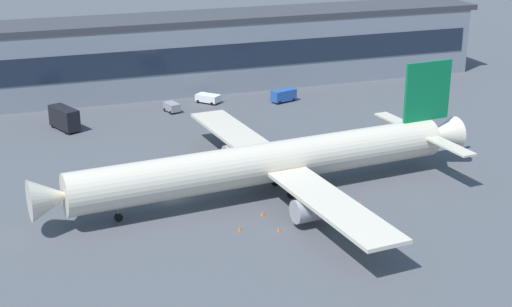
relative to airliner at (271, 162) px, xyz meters
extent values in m
plane|color=#4C4F54|center=(-13.93, 3.19, -4.88)|extent=(600.00, 600.00, 0.00)
cube|color=gray|center=(-13.93, 61.84, 2.47)|extent=(167.59, 14.70, 14.70)
cube|color=#38383D|center=(-13.93, 61.84, 10.42)|extent=(170.94, 14.99, 1.20)
cube|color=#192333|center=(-13.93, 54.44, 3.20)|extent=(164.24, 0.16, 5.29)
cylinder|color=beige|center=(-0.92, -0.08, 0.02)|extent=(57.17, 10.76, 5.79)
cone|color=beige|center=(-30.98, -2.73, 0.02)|extent=(5.67, 5.94, 5.50)
cone|color=beige|center=(29.43, 2.60, 0.02)|extent=(6.80, 5.75, 5.21)
cube|color=#0C723F|center=(26.42, 2.33, 7.55)|extent=(8.12, 1.21, 9.26)
cube|color=beige|center=(26.48, -4.06, 0.89)|extent=(3.31, 10.59, 0.30)
cube|color=beige|center=(25.36, 8.63, 0.89)|extent=(3.31, 10.59, 0.30)
cube|color=beige|center=(2.45, -15.54, -0.56)|extent=(8.23, 26.03, 0.50)
cube|color=beige|center=(-0.30, 15.73, -0.56)|extent=(8.23, 26.03, 0.50)
cylinder|color=#99999E|center=(1.12, -11.80, -2.55)|extent=(5.04, 3.59, 3.18)
cylinder|color=#99999E|center=(-0.96, 11.81, -2.55)|extent=(5.04, 3.59, 3.18)
cylinder|color=black|center=(-22.45, -1.98, -4.33)|extent=(1.14, 0.59, 1.10)
cylinder|color=slate|center=(-22.45, -1.98, -3.05)|extent=(0.24, 0.24, 2.01)
cylinder|color=black|center=(2.15, -2.43, -4.33)|extent=(1.14, 0.59, 1.10)
cylinder|color=slate|center=(2.15, -2.43, -3.05)|extent=(0.24, 0.24, 2.01)
cylinder|color=black|center=(1.69, 2.76, -4.33)|extent=(1.14, 0.59, 1.10)
cylinder|color=slate|center=(1.69, 2.76, -3.05)|extent=(0.24, 0.24, 2.01)
cube|color=#2651A5|center=(19.59, 44.78, -3.43)|extent=(5.62, 3.63, 2.20)
cube|color=black|center=(20.96, 45.20, -2.99)|extent=(2.33, 2.47, 0.55)
cylinder|color=black|center=(21.04, 46.26, -4.53)|extent=(0.76, 0.49, 0.70)
cylinder|color=black|center=(21.62, 44.37, -4.53)|extent=(0.76, 0.49, 0.70)
cylinder|color=black|center=(17.56, 45.19, -4.53)|extent=(0.76, 0.49, 0.70)
cylinder|color=black|center=(18.14, 43.30, -4.53)|extent=(0.76, 0.49, 0.70)
cube|color=black|center=(-24.83, 40.85, -2.63)|extent=(5.10, 7.65, 3.80)
cube|color=black|center=(-24.09, 39.01, -1.87)|extent=(3.16, 3.23, 0.95)
cylinder|color=black|center=(-22.81, 38.95, -4.53)|extent=(0.54, 0.76, 0.70)
cylinder|color=black|center=(-24.98, 38.08, -4.53)|extent=(0.54, 0.76, 0.70)
cylinder|color=black|center=(-24.69, 43.63, -4.53)|extent=(0.54, 0.76, 0.70)
cylinder|color=black|center=(-26.86, 42.75, -4.53)|extent=(0.54, 0.76, 0.70)
cube|color=gray|center=(-3.82, 45.26, -3.78)|extent=(2.82, 3.98, 1.50)
cube|color=black|center=(-4.06, 46.22, -3.48)|extent=(2.09, 1.67, 0.38)
cylinder|color=black|center=(-5.00, 46.26, -4.53)|extent=(0.46, 0.75, 0.70)
cylinder|color=black|center=(-3.25, 46.70, -4.53)|extent=(0.46, 0.75, 0.70)
cylinder|color=black|center=(-4.38, 43.82, -4.53)|extent=(0.46, 0.75, 0.70)
cylinder|color=black|center=(-2.63, 44.26, -4.53)|extent=(0.46, 0.75, 0.70)
cube|color=white|center=(4.76, 49.27, -3.83)|extent=(5.12, 5.32, 1.40)
cube|color=black|center=(5.63, 48.28, -3.55)|extent=(2.91, 2.84, 0.35)
cylinder|color=black|center=(6.75, 48.78, -4.53)|extent=(0.69, 0.72, 0.70)
cylinder|color=black|center=(4.99, 47.24, -4.53)|extent=(0.69, 0.72, 0.70)
cylinder|color=black|center=(4.53, 51.30, -4.53)|extent=(0.69, 0.72, 0.70)
cylinder|color=black|center=(2.77, 49.76, -4.53)|extent=(0.69, 0.72, 0.70)
cone|color=#F2590C|center=(10.25, -8.13, -4.52)|extent=(0.58, 0.58, 0.73)
cone|color=#F2590C|center=(-3.75, -6.73, -4.56)|extent=(0.51, 0.51, 0.64)
cone|color=#F2590C|center=(-8.12, -10.15, -4.56)|extent=(0.52, 0.52, 0.65)
cone|color=#F2590C|center=(-3.43, -12.00, -4.57)|extent=(0.49, 0.49, 0.62)
camera|label=1|loc=(-35.73, -94.33, 37.60)|focal=52.93mm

